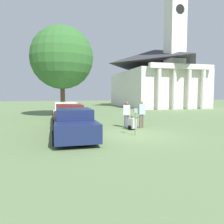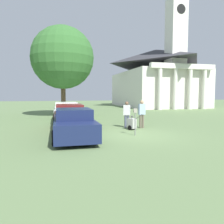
{
  "view_description": "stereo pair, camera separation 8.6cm",
  "coord_description": "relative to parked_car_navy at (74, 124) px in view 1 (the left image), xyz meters",
  "views": [
    {
      "loc": [
        -3.99,
        -10.67,
        2.16
      ],
      "look_at": [
        -0.66,
        1.71,
        1.1
      ],
      "focal_mm": 35.0,
      "sensor_mm": 36.0,
      "label": 1
    },
    {
      "loc": [
        -3.91,
        -10.69,
        2.16
      ],
      "look_at": [
        -0.66,
        1.71,
        1.1
      ],
      "focal_mm": 35.0,
      "sensor_mm": 36.0,
      "label": 2
    }
  ],
  "objects": [
    {
      "name": "parked_car_maroon",
      "position": [
        -0.0,
        3.25,
        0.03
      ],
      "size": [
        2.0,
        5.26,
        1.51
      ],
      "rotation": [
        0.0,
        0.0,
        -0.01
      ],
      "color": "maroon",
      "rests_on": "ground_plane"
    },
    {
      "name": "person_worker",
      "position": [
        3.56,
        2.37,
        0.28
      ],
      "size": [
        0.47,
        0.39,
        1.68
      ],
      "rotation": [
        0.0,
        0.0,
        2.68
      ],
      "color": "#515670",
      "rests_on": "ground_plane"
    },
    {
      "name": "church",
      "position": [
        16.46,
        24.52,
        4.63
      ],
      "size": [
        11.89,
        17.18,
        22.53
      ],
      "color": "silver",
      "rests_on": "ground_plane"
    },
    {
      "name": "parked_car_navy",
      "position": [
        0.0,
        0.0,
        0.0
      ],
      "size": [
        2.05,
        5.02,
        1.45
      ],
      "rotation": [
        0.0,
        0.0,
        -0.01
      ],
      "color": "#19234C",
      "rests_on": "ground_plane"
    },
    {
      "name": "person_supervisor",
      "position": [
        4.46,
        2.07,
        0.33
      ],
      "size": [
        0.43,
        0.25,
        1.76
      ],
      "rotation": [
        0.0,
        0.0,
        3.21
      ],
      "color": "#665B4C",
      "rests_on": "ground_plane"
    },
    {
      "name": "parked_car_white",
      "position": [
        0.0,
        6.99,
        0.03
      ],
      "size": [
        2.06,
        5.01,
        1.51
      ],
      "rotation": [
        0.0,
        0.0,
        -0.01
      ],
      "color": "silver",
      "rests_on": "ground_plane"
    },
    {
      "name": "shade_tree",
      "position": [
        -0.06,
        10.88,
        4.92
      ],
      "size": [
        5.95,
        5.95,
        8.59
      ],
      "color": "brown",
      "rests_on": "ground_plane"
    },
    {
      "name": "parking_meter",
      "position": [
        3.15,
        -0.21,
        0.31
      ],
      "size": [
        0.18,
        0.09,
        1.42
      ],
      "color": "slate",
      "rests_on": "ground_plane"
    },
    {
      "name": "equipment_cart",
      "position": [
        3.62,
        1.57,
        -0.29
      ],
      "size": [
        0.65,
        0.96,
        1.0
      ],
      "rotation": [
        0.0,
        0.0,
        0.5
      ],
      "color": "#B2B2AD",
      "rests_on": "ground_plane"
    },
    {
      "name": "ground_plane",
      "position": [
        3.04,
        -0.09,
        -0.68
      ],
      "size": [
        120.0,
        120.0,
        0.0
      ],
      "primitive_type": "plane",
      "color": "#607A4C"
    }
  ]
}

